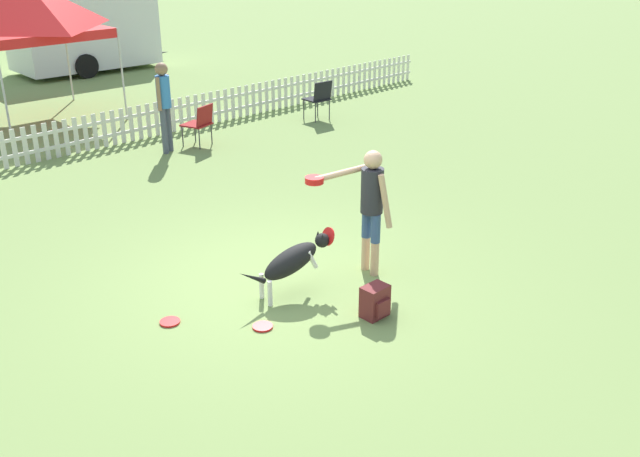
{
  "coord_description": "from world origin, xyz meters",
  "views": [
    {
      "loc": [
        -5.15,
        -6.13,
        4.17
      ],
      "look_at": [
        0.28,
        -0.5,
        0.78
      ],
      "focal_mm": 40.0,
      "sensor_mm": 36.0,
      "label": 1
    }
  ],
  "objects_px": {
    "frisbee_midfield": "(170,322)",
    "folding_chair_blue_left": "(200,121)",
    "leaping_dog": "(293,260)",
    "frisbee_near_dog": "(263,326)",
    "equipment_trailer": "(83,29)",
    "backpack_on_grass": "(375,302)",
    "frisbee_near_handler": "(372,291)",
    "folding_chair_center": "(319,97)",
    "spectator_standing": "(164,98)",
    "handler_person": "(369,198)",
    "canopy_tent_main": "(29,9)"
  },
  "relations": [
    {
      "from": "frisbee_midfield",
      "to": "folding_chair_blue_left",
      "type": "xyz_separation_m",
      "value": [
        4.26,
        5.43,
        0.49
      ]
    },
    {
      "from": "folding_chair_blue_left",
      "to": "leaping_dog",
      "type": "bearing_deg",
      "value": 45.93
    },
    {
      "from": "frisbee_near_dog",
      "to": "equipment_trailer",
      "type": "xyz_separation_m",
      "value": [
        5.66,
        15.04,
        1.2
      ]
    },
    {
      "from": "backpack_on_grass",
      "to": "folding_chair_blue_left",
      "type": "xyz_separation_m",
      "value": [
        2.49,
        6.93,
        0.31
      ]
    },
    {
      "from": "backpack_on_grass",
      "to": "frisbee_near_handler",
      "type": "bearing_deg",
      "value": 45.52
    },
    {
      "from": "folding_chair_center",
      "to": "spectator_standing",
      "type": "bearing_deg",
      "value": -1.01
    },
    {
      "from": "folding_chair_blue_left",
      "to": "spectator_standing",
      "type": "xyz_separation_m",
      "value": [
        -0.71,
        0.11,
        0.56
      ]
    },
    {
      "from": "spectator_standing",
      "to": "handler_person",
      "type": "bearing_deg",
      "value": 52.92
    },
    {
      "from": "frisbee_near_handler",
      "to": "backpack_on_grass",
      "type": "distance_m",
      "value": 0.61
    },
    {
      "from": "frisbee_midfield",
      "to": "canopy_tent_main",
      "type": "height_order",
      "value": "canopy_tent_main"
    },
    {
      "from": "frisbee_near_handler",
      "to": "folding_chair_center",
      "type": "height_order",
      "value": "folding_chair_center"
    },
    {
      "from": "folding_chair_center",
      "to": "spectator_standing",
      "type": "relative_size",
      "value": 0.52
    },
    {
      "from": "handler_person",
      "to": "canopy_tent_main",
      "type": "bearing_deg",
      "value": 10.08
    },
    {
      "from": "frisbee_near_handler",
      "to": "leaping_dog",
      "type": "bearing_deg",
      "value": 139.1
    },
    {
      "from": "frisbee_near_handler",
      "to": "frisbee_near_dog",
      "type": "xyz_separation_m",
      "value": [
        -1.5,
        0.28,
        0.0
      ]
    },
    {
      "from": "frisbee_near_dog",
      "to": "equipment_trailer",
      "type": "bearing_deg",
      "value": 69.39
    },
    {
      "from": "leaping_dog",
      "to": "backpack_on_grass",
      "type": "relative_size",
      "value": 3.35
    },
    {
      "from": "frisbee_near_dog",
      "to": "folding_chair_center",
      "type": "distance_m",
      "value": 9.02
    },
    {
      "from": "frisbee_near_dog",
      "to": "equipment_trailer",
      "type": "height_order",
      "value": "equipment_trailer"
    },
    {
      "from": "folding_chair_center",
      "to": "folding_chair_blue_left",
      "type": "bearing_deg",
      "value": -0.06
    },
    {
      "from": "leaping_dog",
      "to": "handler_person",
      "type": "bearing_deg",
      "value": 90.54
    },
    {
      "from": "frisbee_near_handler",
      "to": "frisbee_midfield",
      "type": "height_order",
      "value": "same"
    },
    {
      "from": "frisbee_near_dog",
      "to": "spectator_standing",
      "type": "xyz_separation_m",
      "value": [
        2.86,
        6.34,
        1.05
      ]
    },
    {
      "from": "backpack_on_grass",
      "to": "spectator_standing",
      "type": "distance_m",
      "value": 7.31
    },
    {
      "from": "frisbee_midfield",
      "to": "equipment_trailer",
      "type": "height_order",
      "value": "equipment_trailer"
    },
    {
      "from": "frisbee_near_handler",
      "to": "frisbee_midfield",
      "type": "bearing_deg",
      "value": 153.61
    },
    {
      "from": "frisbee_midfield",
      "to": "folding_chair_center",
      "type": "distance_m",
      "value": 9.05
    },
    {
      "from": "leaping_dog",
      "to": "frisbee_near_handler",
      "type": "relative_size",
      "value": 5.59
    },
    {
      "from": "frisbee_midfield",
      "to": "equipment_trailer",
      "type": "relative_size",
      "value": 0.05
    },
    {
      "from": "frisbee_near_handler",
      "to": "canopy_tent_main",
      "type": "relative_size",
      "value": 0.08
    },
    {
      "from": "frisbee_near_dog",
      "to": "frisbee_midfield",
      "type": "xyz_separation_m",
      "value": [
        -0.69,
        0.8,
        0.0
      ]
    },
    {
      "from": "folding_chair_center",
      "to": "canopy_tent_main",
      "type": "height_order",
      "value": "canopy_tent_main"
    },
    {
      "from": "frisbee_near_dog",
      "to": "canopy_tent_main",
      "type": "height_order",
      "value": "canopy_tent_main"
    },
    {
      "from": "frisbee_midfield",
      "to": "folding_chair_blue_left",
      "type": "bearing_deg",
      "value": 51.85
    },
    {
      "from": "frisbee_near_dog",
      "to": "spectator_standing",
      "type": "bearing_deg",
      "value": 65.68
    },
    {
      "from": "frisbee_near_dog",
      "to": "frisbee_midfield",
      "type": "height_order",
      "value": "same"
    },
    {
      "from": "backpack_on_grass",
      "to": "folding_chair_blue_left",
      "type": "height_order",
      "value": "folding_chair_blue_left"
    },
    {
      "from": "leaping_dog",
      "to": "frisbee_near_dog",
      "type": "bearing_deg",
      "value": -53.56
    },
    {
      "from": "frisbee_near_handler",
      "to": "folding_chair_blue_left",
      "type": "height_order",
      "value": "folding_chair_blue_left"
    },
    {
      "from": "frisbee_near_handler",
      "to": "frisbee_midfield",
      "type": "distance_m",
      "value": 2.44
    },
    {
      "from": "backpack_on_grass",
      "to": "spectator_standing",
      "type": "relative_size",
      "value": 0.22
    },
    {
      "from": "frisbee_midfield",
      "to": "leaping_dog",
      "type": "bearing_deg",
      "value": -17.36
    },
    {
      "from": "handler_person",
      "to": "folding_chair_center",
      "type": "relative_size",
      "value": 1.81
    },
    {
      "from": "frisbee_near_dog",
      "to": "folding_chair_blue_left",
      "type": "relative_size",
      "value": 0.27
    },
    {
      "from": "frisbee_near_handler",
      "to": "frisbee_near_dog",
      "type": "relative_size",
      "value": 1.0
    },
    {
      "from": "frisbee_near_handler",
      "to": "folding_chair_blue_left",
      "type": "relative_size",
      "value": 0.27
    },
    {
      "from": "backpack_on_grass",
      "to": "spectator_standing",
      "type": "height_order",
      "value": "spectator_standing"
    },
    {
      "from": "backpack_on_grass",
      "to": "folding_chair_center",
      "type": "bearing_deg",
      "value": 50.33
    },
    {
      "from": "handler_person",
      "to": "frisbee_midfield",
      "type": "height_order",
      "value": "handler_person"
    },
    {
      "from": "leaping_dog",
      "to": "frisbee_midfield",
      "type": "relative_size",
      "value": 5.59
    }
  ]
}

